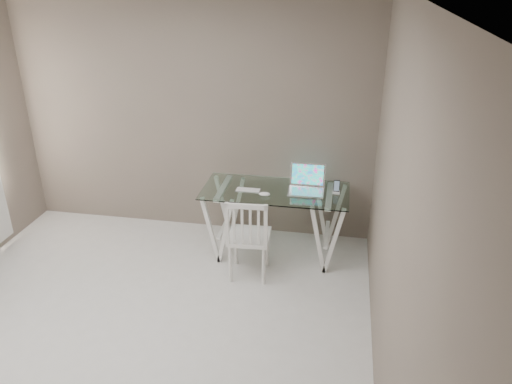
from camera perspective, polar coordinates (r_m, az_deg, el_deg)
room at (r=3.52m, az=-19.15°, el=4.20°), size 4.50×4.52×2.71m
desk at (r=5.28m, az=2.18°, el=-3.38°), size 1.50×0.70×0.75m
chair at (r=4.82m, az=-0.91°, el=-4.97°), size 0.42×0.42×0.88m
laptop at (r=5.13m, az=5.81°, el=0.87°), size 0.36×0.33×0.24m
keyboard at (r=5.11m, az=-0.92°, el=0.22°), size 0.26×0.11×0.01m
mouse at (r=4.99m, az=0.98°, el=-0.23°), size 0.11×0.07×0.04m
phone_dock at (r=5.11m, az=9.18°, el=0.29°), size 0.07×0.07×0.13m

